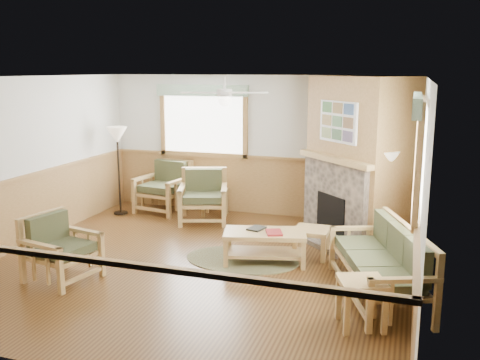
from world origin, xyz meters
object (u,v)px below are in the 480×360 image
(armchair_left, at_px, (62,248))
(floor_lamp_right, at_px, (385,202))
(coffee_table, at_px, (265,247))
(end_table_sofa, at_px, (361,303))
(armchair_back_left, at_px, (163,187))
(sofa, at_px, (378,262))
(end_table_chairs, at_px, (215,203))
(footstool, at_px, (312,242))
(floor_lamp_left, at_px, (119,171))
(armchair_back_right, at_px, (203,196))

(armchair_left, bearing_deg, floor_lamp_right, -46.44)
(coffee_table, distance_m, end_table_sofa, 2.22)
(armchair_left, xyz_separation_m, end_table_sofa, (3.97, -0.13, -0.17))
(armchair_back_left, height_order, end_table_sofa, armchair_back_left)
(sofa, xyz_separation_m, coffee_table, (-1.66, 0.72, -0.21))
(end_table_chairs, bearing_deg, sofa, -41.61)
(footstool, relative_size, floor_lamp_left, 0.30)
(armchair_left, relative_size, footstool, 1.73)
(sofa, bearing_deg, floor_lamp_right, 160.55)
(end_table_chairs, relative_size, floor_lamp_right, 0.33)
(armchair_left, distance_m, footstool, 3.61)
(floor_lamp_left, bearing_deg, end_table_chairs, 13.20)
(armchair_left, height_order, floor_lamp_right, floor_lamp_right)
(sofa, xyz_separation_m, end_table_chairs, (-3.26, 2.90, -0.19))
(armchair_left, xyz_separation_m, floor_lamp_right, (4.05, 2.48, 0.36))
(armchair_back_left, distance_m, coffee_table, 3.49)
(armchair_back_left, relative_size, floor_lamp_left, 0.58)
(coffee_table, xyz_separation_m, end_table_sofa, (1.54, -1.60, 0.03))
(armchair_back_right, height_order, footstool, armchair_back_right)
(sofa, distance_m, end_table_sofa, 0.91)
(armchair_left, bearing_deg, footstool, -45.34)
(end_table_sofa, height_order, footstool, end_table_sofa)
(armchair_left, xyz_separation_m, end_table_chairs, (0.82, 3.65, -0.18))
(end_table_chairs, bearing_deg, armchair_back_right, -98.79)
(footstool, bearing_deg, armchair_back_right, 150.90)
(coffee_table, xyz_separation_m, floor_lamp_left, (-3.44, 1.75, 0.63))
(end_table_chairs, height_order, floor_lamp_right, floor_lamp_right)
(armchair_back_left, distance_m, armchair_back_right, 1.13)
(armchair_back_right, distance_m, floor_lamp_left, 1.81)
(sofa, height_order, end_table_sofa, sofa)
(armchair_back_right, relative_size, end_table_chairs, 1.85)
(armchair_back_right, distance_m, coffee_table, 2.43)
(armchair_left, height_order, floor_lamp_left, floor_lamp_left)
(armchair_back_left, bearing_deg, armchair_back_right, -13.92)
(coffee_table, relative_size, footstool, 2.33)
(armchair_back_left, height_order, floor_lamp_left, floor_lamp_left)
(sofa, height_order, armchair_back_left, armchair_back_left)
(armchair_back_left, xyz_separation_m, armchair_left, (0.28, -3.65, -0.06))
(sofa, relative_size, armchair_back_left, 1.96)
(armchair_back_right, bearing_deg, floor_lamp_right, -30.88)
(footstool, distance_m, floor_lamp_left, 4.30)
(sofa, bearing_deg, floor_lamp_left, -136.40)
(coffee_table, distance_m, floor_lamp_right, 1.99)
(armchair_left, height_order, footstool, armchair_left)
(armchair_back_left, relative_size, coffee_table, 0.84)
(armchair_back_left, xyz_separation_m, armchair_back_right, (1.04, -0.44, -0.02))
(end_table_sofa, height_order, floor_lamp_right, floor_lamp_right)
(end_table_chairs, height_order, footstool, end_table_chairs)
(floor_lamp_left, bearing_deg, floor_lamp_right, -8.32)
(floor_lamp_left, bearing_deg, end_table_sofa, -33.92)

